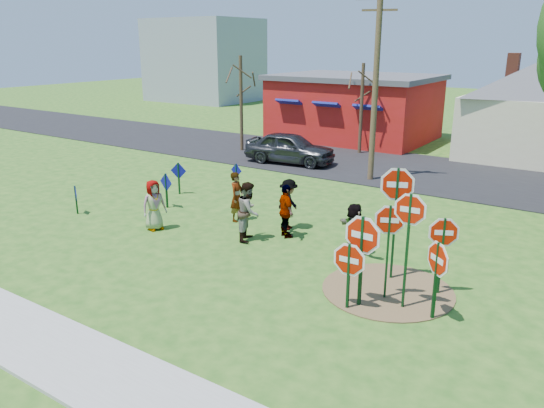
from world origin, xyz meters
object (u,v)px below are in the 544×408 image
Objects in this scene: person_a at (154,205)px; stop_sign_b at (397,195)px; stop_sign_c at (409,225)px; person_b at (237,197)px; stop_sign_a at (362,242)px; utility_pole at (376,82)px; suv at (290,148)px; stop_sign_d at (443,238)px.

stop_sign_b is at bearing -66.89° from person_a.
stop_sign_b is at bearing 116.99° from stop_sign_c.
stop_sign_b is at bearing -113.89° from person_b.
stop_sign_a is 12.13m from utility_pole.
utility_pole reaches higher than person_a.
person_a is at bearing 131.88° from person_b.
person_b is at bearing -101.01° from utility_pole.
utility_pole reaches higher than suv.
suv is (-10.55, 10.08, -0.64)m from stop_sign_d.
stop_sign_d is 7.57m from person_b.
person_b is at bearing 153.54° from stop_sign_c.
utility_pole is (1.49, 7.67, 3.38)m from person_b.
utility_pole reaches higher than stop_sign_a.
suv is (-10.09, 11.24, -1.22)m from stop_sign_c.
person_a is 10.89m from utility_pole.
stop_sign_d is 11.36m from utility_pole.
stop_sign_a is 0.82× the size of stop_sign_c.
stop_sign_a is 1.09m from stop_sign_c.
stop_sign_c is (0.88, 0.46, 0.45)m from stop_sign_a.
person_a is 0.97× the size of person_b.
stop_sign_c is 12.00m from utility_pole.
stop_sign_c reaches higher than stop_sign_a.
person_b is (-7.37, 1.64, -0.60)m from stop_sign_d.
person_b is at bearing 141.57° from stop_sign_d.
stop_sign_c is 1.73× the size of person_a.
suv is (-9.22, 11.70, -0.76)m from stop_sign_a.
stop_sign_d is 0.26× the size of utility_pole.
suv is (-9.27, 9.90, -1.43)m from stop_sign_b.
stop_sign_c reaches higher than person_a.
utility_pole is (-4.54, 10.93, 2.66)m from stop_sign_a.
person_b is at bearing -19.85° from person_a.
stop_sign_b reaches higher than stop_sign_a.
person_a is (-7.77, -0.72, -1.41)m from stop_sign_b.
stop_sign_b is 0.38× the size of utility_pole.
stop_sign_c is 8.70m from person_a.
stop_sign_b is at bearing -63.24° from utility_pole.
suv is at bearing 110.39° from stop_sign_d.
stop_sign_a is at bearing -155.40° from stop_sign_d.
stop_sign_a is at bearing -114.31° from stop_sign_b.
stop_sign_c is (0.82, -1.34, -0.21)m from stop_sign_b.
suv is at bearing 110.62° from stop_sign_b.
stop_sign_a reaches higher than suv.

